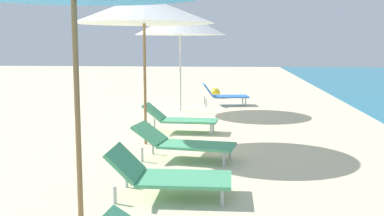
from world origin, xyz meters
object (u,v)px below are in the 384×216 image
at_px(lounger_fourth_inland, 183,142).
at_px(umbrella_farthest, 180,23).
at_px(lounger_third_shoreside, 167,174).
at_px(beach_ball, 215,93).
at_px(umbrella_fourth, 144,10).
at_px(lounger_farthest_shoreside, 223,95).
at_px(lounger_fourth_shoreside, 179,118).

relative_size(lounger_fourth_inland, umbrella_farthest, 0.60).
relative_size(lounger_third_shoreside, beach_ball, 4.37).
height_order(umbrella_fourth, lounger_farthest_shoreside, umbrella_fourth).
bearing_deg(umbrella_fourth, lounger_fourth_inland, -54.04).
xyz_separation_m(lounger_third_shoreside, lounger_fourth_shoreside, (-0.34, 3.99, 0.02)).
distance_m(lounger_fourth_shoreside, lounger_farthest_shoreside, 4.31).
height_order(lounger_fourth_shoreside, umbrella_farthest, umbrella_farthest).
height_order(lounger_fourth_shoreside, lounger_fourth_inland, lounger_fourth_shoreside).
bearing_deg(umbrella_farthest, beach_ball, 75.60).
height_order(lounger_fourth_inland, beach_ball, lounger_fourth_inland).
height_order(lounger_fourth_shoreside, lounger_farthest_shoreside, lounger_farthest_shoreside).
height_order(lounger_third_shoreside, lounger_fourth_inland, lounger_third_shoreside).
bearing_deg(lounger_fourth_shoreside, lounger_third_shoreside, -81.96).
height_order(umbrella_fourth, beach_ball, umbrella_fourth).
distance_m(lounger_farthest_shoreside, beach_ball, 1.87).
relative_size(lounger_fourth_shoreside, beach_ball, 4.63).
bearing_deg(lounger_farthest_shoreside, umbrella_fourth, -111.89).
bearing_deg(lounger_fourth_inland, lounger_fourth_shoreside, 107.20).
distance_m(umbrella_farthest, lounger_farthest_shoreside, 2.57).
bearing_deg(lounger_fourth_inland, lounger_farthest_shoreside, 94.98).
bearing_deg(umbrella_farthest, umbrella_fourth, -91.76).
height_order(lounger_fourth_inland, lounger_farthest_shoreside, lounger_farthest_shoreside).
height_order(umbrella_farthest, lounger_farthest_shoreside, umbrella_farthest).
relative_size(umbrella_farthest, lounger_farthest_shoreside, 1.93).
bearing_deg(lounger_third_shoreside, beach_ball, 88.79).
bearing_deg(beach_ball, lounger_third_shoreside, -90.70).
height_order(umbrella_fourth, umbrella_farthest, umbrella_farthest).
distance_m(lounger_third_shoreside, lounger_farthest_shoreside, 8.24).
distance_m(lounger_fourth_inland, umbrella_farthest, 5.67).
height_order(umbrella_fourth, lounger_fourth_inland, umbrella_fourth).
bearing_deg(lounger_fourth_shoreside, umbrella_fourth, -107.95).
distance_m(umbrella_fourth, lounger_fourth_shoreside, 2.41).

